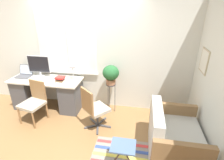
# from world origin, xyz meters

# --- Properties ---
(ground_plane) EXTENTS (14.00, 14.00, 0.00)m
(ground_plane) POSITION_xyz_m (0.00, 0.00, 0.00)
(ground_plane) COLOR olive
(wall_back_with_window) EXTENTS (9.00, 0.12, 2.70)m
(wall_back_with_window) POSITION_xyz_m (-0.02, 0.71, 1.36)
(wall_back_with_window) COLOR silver
(wall_back_with_window) RESTS_ON ground_plane
(wall_right_with_picture) EXTENTS (0.08, 9.00, 2.70)m
(wall_right_with_picture) POSITION_xyz_m (2.43, 0.00, 1.35)
(wall_right_with_picture) COLOR silver
(wall_right_with_picture) RESTS_ON ground_plane
(desk) EXTENTS (1.67, 0.63, 0.75)m
(desk) POSITION_xyz_m (-0.89, 0.32, 0.39)
(desk) COLOR beige
(desk) RESTS_ON ground_plane
(laptop) EXTENTS (0.34, 0.32, 0.25)m
(laptop) POSITION_xyz_m (-1.48, 0.41, 0.80)
(laptop) COLOR #4C4C51
(laptop) RESTS_ON desk
(monitor) EXTENTS (0.54, 0.18, 0.50)m
(monitor) POSITION_xyz_m (-1.10, 0.48, 1.03)
(monitor) COLOR silver
(monitor) RESTS_ON desk
(keyboard) EXTENTS (0.33, 0.14, 0.02)m
(keyboard) POSITION_xyz_m (-1.07, 0.22, 0.76)
(keyboard) COLOR silver
(keyboard) RESTS_ON desk
(mouse) EXTENTS (0.03, 0.06, 0.03)m
(mouse) POSITION_xyz_m (-0.82, 0.19, 0.76)
(mouse) COLOR silver
(mouse) RESTS_ON desk
(desk_lamp) EXTENTS (0.13, 0.13, 0.36)m
(desk_lamp) POSITION_xyz_m (-0.23, 0.40, 1.02)
(desk_lamp) COLOR #ADADB2
(desk_lamp) RESTS_ON desk
(book_stack) EXTENTS (0.21, 0.17, 0.14)m
(book_stack) POSITION_xyz_m (-0.45, 0.21, 0.82)
(book_stack) COLOR white
(book_stack) RESTS_ON desk
(desk_chair_wooden) EXTENTS (0.53, 0.53, 0.87)m
(desk_chair_wooden) POSITION_xyz_m (-0.91, -0.19, 0.46)
(desk_chair_wooden) COLOR olive
(desk_chair_wooden) RESTS_ON ground_plane
(office_chair_swivel) EXTENTS (0.60, 0.60, 0.91)m
(office_chair_swivel) POSITION_xyz_m (0.42, -0.23, 0.46)
(office_chair_swivel) COLOR #47474C
(office_chair_swivel) RESTS_ON ground_plane
(couch_loveseat) EXTENTS (0.83, 1.10, 0.84)m
(couch_loveseat) POSITION_xyz_m (1.88, -0.63, 0.30)
(couch_loveseat) COLOR beige
(couch_loveseat) RESTS_ON ground_plane
(plant_stand) EXTENTS (0.22, 0.22, 0.71)m
(plant_stand) POSITION_xyz_m (0.64, 0.42, 0.60)
(plant_stand) COLOR #333338
(plant_stand) RESTS_ON ground_plane
(potted_plant) EXTENTS (0.36, 0.36, 0.43)m
(potted_plant) POSITION_xyz_m (0.64, 0.42, 0.96)
(potted_plant) COLOR #9E6B4C
(potted_plant) RESTS_ON plant_stand
(floor_rug_striped) EXTENTS (1.05, 0.83, 0.01)m
(floor_rug_striped) POSITION_xyz_m (1.08, -0.90, 0.00)
(floor_rug_striped) COLOR gray
(floor_rug_striped) RESTS_ON ground_plane
(folding_stool) EXTENTS (0.38, 0.32, 0.40)m
(folding_stool) POSITION_xyz_m (1.10, -1.04, 0.36)
(folding_stool) COLOR slate
(folding_stool) RESTS_ON ground_plane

